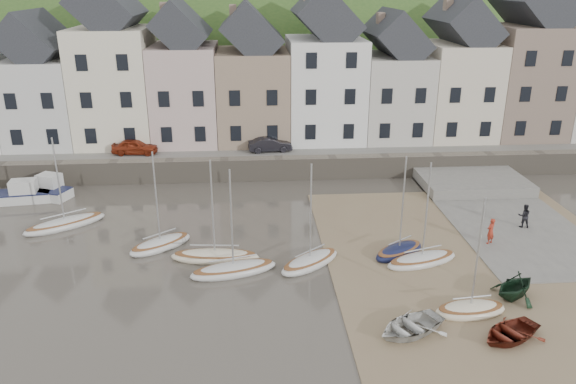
{
  "coord_description": "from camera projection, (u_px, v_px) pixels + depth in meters",
  "views": [
    {
      "loc": [
        -2.24,
        -26.12,
        15.26
      ],
      "look_at": [
        0.0,
        6.0,
        3.0
      ],
      "focal_mm": 34.82,
      "sensor_mm": 36.0,
      "label": 1
    }
  ],
  "objects": [
    {
      "name": "ground",
      "position": [
        296.0,
        284.0,
        29.93
      ],
      "size": [
        160.0,
        160.0,
        0.0
      ],
      "primitive_type": "plane",
      "color": "#403A32",
      "rests_on": "ground"
    },
    {
      "name": "quay_land",
      "position": [
        271.0,
        125.0,
        59.5
      ],
      "size": [
        90.0,
        30.0,
        1.5
      ],
      "primitive_type": "cube",
      "color": "#325421",
      "rests_on": "ground"
    },
    {
      "name": "quay_street",
      "position": [
        276.0,
        148.0,
        48.49
      ],
      "size": [
        70.0,
        7.0,
        0.1
      ],
      "primitive_type": "cube",
      "color": "slate",
      "rests_on": "quay_land"
    },
    {
      "name": "seawall",
      "position": [
        279.0,
        168.0,
        45.46
      ],
      "size": [
        70.0,
        1.2,
        1.8
      ],
      "primitive_type": "cube",
      "color": "slate",
      "rests_on": "ground"
    },
    {
      "name": "beach",
      "position": [
        495.0,
        276.0,
        30.63
      ],
      "size": [
        18.0,
        26.0,
        0.06
      ],
      "primitive_type": "cube",
      "color": "#80694E",
      "rests_on": "ground"
    },
    {
      "name": "slipway",
      "position": [
        503.0,
        216.0,
        38.34
      ],
      "size": [
        8.0,
        18.0,
        0.12
      ],
      "primitive_type": "cube",
      "color": "slate",
      "rests_on": "ground"
    },
    {
      "name": "hillside",
      "position": [
        235.0,
        196.0,
        91.94
      ],
      "size": [
        134.4,
        84.0,
        84.0
      ],
      "color": "#325421",
      "rests_on": "ground"
    },
    {
      "name": "townhouse_terrace",
      "position": [
        294.0,
        75.0,
        49.81
      ],
      "size": [
        61.05,
        8.0,
        13.93
      ],
      "color": "white",
      "rests_on": "quay_land"
    },
    {
      "name": "sailboat_0",
      "position": [
        65.0,
        223.0,
        36.72
      ],
      "size": [
        5.26,
        4.22,
        6.32
      ],
      "color": "silver",
      "rests_on": "ground"
    },
    {
      "name": "sailboat_1",
      "position": [
        160.0,
        244.0,
        33.86
      ],
      "size": [
        4.15,
        3.72,
        6.32
      ],
      "color": "silver",
      "rests_on": "ground"
    },
    {
      "name": "sailboat_2",
      "position": [
        215.0,
        256.0,
        32.39
      ],
      "size": [
        5.27,
        1.96,
        6.32
      ],
      "color": "beige",
      "rests_on": "ground"
    },
    {
      "name": "sailboat_3",
      "position": [
        233.0,
        269.0,
        30.9
      ],
      "size": [
        5.12,
        2.71,
        6.32
      ],
      "color": "silver",
      "rests_on": "ground"
    },
    {
      "name": "sailboat_4",
      "position": [
        310.0,
        261.0,
        31.76
      ],
      "size": [
        4.25,
        3.84,
        6.32
      ],
      "color": "silver",
      "rests_on": "ground"
    },
    {
      "name": "sailboat_5",
      "position": [
        399.0,
        251.0,
        33.01
      ],
      "size": [
        3.86,
        3.31,
        6.32
      ],
      "color": "#13193D",
      "rests_on": "ground"
    },
    {
      "name": "sailboat_6",
      "position": [
        422.0,
        260.0,
        31.96
      ],
      "size": [
        4.76,
        2.83,
        6.32
      ],
      "color": "silver",
      "rests_on": "ground"
    },
    {
      "name": "sailboat_7",
      "position": [
        470.0,
        309.0,
        27.13
      ],
      "size": [
        3.72,
        1.87,
        6.32
      ],
      "color": "beige",
      "rests_on": "ground"
    },
    {
      "name": "motorboat_0",
      "position": [
        17.0,
        194.0,
        40.78
      ],
      "size": [
        5.29,
        2.37,
        1.7
      ],
      "color": "silver",
      "rests_on": "ground"
    },
    {
      "name": "motorboat_2",
      "position": [
        43.0,
        189.0,
        41.77
      ],
      "size": [
        4.82,
        3.28,
        1.7
      ],
      "color": "silver",
      "rests_on": "ground"
    },
    {
      "name": "rowboat_white",
      "position": [
        410.0,
        326.0,
        25.56
      ],
      "size": [
        4.2,
        3.78,
        0.71
      ],
      "primitive_type": "imported",
      "rotation": [
        0.0,
        0.0,
        -1.09
      ],
      "color": "silver",
      "rests_on": "beach"
    },
    {
      "name": "rowboat_green",
      "position": [
        515.0,
        285.0,
        28.25
      ],
      "size": [
        3.56,
        3.44,
        1.44
      ],
      "primitive_type": "imported",
      "rotation": [
        0.0,
        0.0,
        -1.03
      ],
      "color": "black",
      "rests_on": "beach"
    },
    {
      "name": "rowboat_red",
      "position": [
        510.0,
        332.0,
        25.15
      ],
      "size": [
        3.85,
        3.47,
        0.66
      ],
      "primitive_type": "imported",
      "rotation": [
        0.0,
        0.0,
        -1.09
      ],
      "color": "maroon",
      "rests_on": "beach"
    },
    {
      "name": "person_red",
      "position": [
        491.0,
        231.0,
        33.99
      ],
      "size": [
        0.72,
        0.65,
        1.64
      ],
      "primitive_type": "imported",
      "rotation": [
        0.0,
        0.0,
        3.7
      ],
      "color": "#A02D1D",
      "rests_on": "slipway"
    },
    {
      "name": "person_dark",
      "position": [
        524.0,
        216.0,
        36.27
      ],
      "size": [
        0.88,
        0.74,
        1.59
      ],
      "primitive_type": "imported",
      "rotation": [
        0.0,
        0.0,
        2.94
      ],
      "color": "black",
      "rests_on": "slipway"
    },
    {
      "name": "car_left",
      "position": [
        135.0,
        147.0,
        46.54
      ],
      "size": [
        3.83,
        1.77,
        1.27
      ],
      "primitive_type": "imported",
      "rotation": [
        0.0,
        0.0,
        1.5
      ],
      "color": "maroon",
      "rests_on": "quay_street"
    },
    {
      "name": "car_right",
      "position": [
        270.0,
        144.0,
        47.29
      ],
      "size": [
        3.78,
        1.63,
        1.21
      ],
      "primitive_type": "imported",
      "rotation": [
        0.0,
        0.0,
        1.67
      ],
      "color": "black",
      "rests_on": "quay_street"
    }
  ]
}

